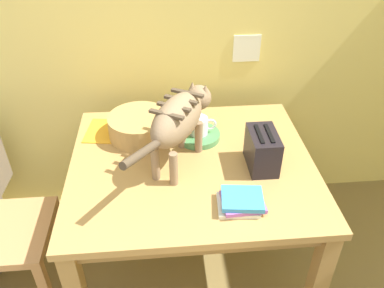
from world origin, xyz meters
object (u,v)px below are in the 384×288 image
dining_table (192,177)px  cat (180,118)px  saucer_bowl (198,136)px  wicker_basket (140,126)px  toaster (262,150)px  book_stack (241,202)px  coffee_mug (199,126)px  magazine (116,131)px

dining_table → cat: size_ratio=1.78×
saucer_bowl → wicker_basket: size_ratio=0.70×
dining_table → toaster: bearing=-9.8°
saucer_bowl → book_stack: (0.12, -0.49, 0.01)m
cat → saucer_bowl: bearing=90.0°
dining_table → book_stack: 0.37m
toaster → coffee_mug: bearing=136.5°
saucer_bowl → book_stack: bearing=-76.5°
dining_table → book_stack: size_ratio=5.89×
coffee_mug → magazine: 0.43m
dining_table → wicker_basket: bearing=135.3°
book_stack → toaster: toaster is taller
book_stack → saucer_bowl: bearing=103.5°
coffee_mug → magazine: (-0.41, 0.09, -0.07)m
saucer_bowl → coffee_mug: (0.00, 0.00, 0.06)m
dining_table → magazine: magazine is taller
toaster → book_stack: bearing=-118.8°
saucer_bowl → coffee_mug: coffee_mug is taller
coffee_mug → book_stack: size_ratio=0.72×
dining_table → saucer_bowl: 0.22m
cat → magazine: 0.47m
coffee_mug → toaster: size_ratio=0.67×
dining_table → saucer_bowl: size_ratio=5.17×
saucer_bowl → toaster: size_ratio=1.07×
coffee_mug → toaster: (0.25, -0.24, 0.01)m
magazine → wicker_basket: size_ratio=0.95×
cat → toaster: cat is taller
dining_table → wicker_basket: 0.37m
toaster → wicker_basket: bearing=152.1°
saucer_bowl → coffee_mug: size_ratio=1.59×
magazine → wicker_basket: 0.14m
dining_table → coffee_mug: 0.26m
magazine → book_stack: (0.53, -0.58, 0.02)m
magazine → book_stack: size_ratio=1.55×
toaster → magazine: bearing=153.5°
magazine → cat: bearing=-32.7°
coffee_mug → saucer_bowl: bearing=180.0°
saucer_bowl → wicker_basket: bearing=170.7°
saucer_bowl → book_stack: book_stack is taller
toaster → saucer_bowl: bearing=136.8°
cat → book_stack: cat is taller
saucer_bowl → toaster: (0.26, -0.24, 0.07)m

